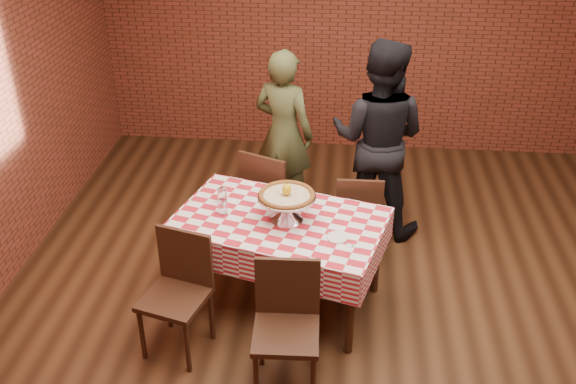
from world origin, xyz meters
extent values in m
plane|color=black|center=(0.00, 0.00, 0.00)|extent=(6.00, 6.00, 0.00)
plane|color=brown|center=(0.00, 3.00, 1.45)|extent=(5.50, 0.00, 5.50)
cube|color=#392014|center=(-0.50, 0.09, 0.38)|extent=(1.70, 1.28, 0.75)
cylinder|color=beige|center=(-0.44, 0.09, 0.96)|extent=(0.58, 0.58, 0.03)
ellipsoid|color=gold|center=(-0.44, 0.09, 1.01)|extent=(0.10, 0.10, 0.09)
cylinder|color=white|center=(-0.93, 0.12, 0.81)|extent=(0.09, 0.09, 0.11)
cylinder|color=white|center=(-0.96, 0.30, 0.81)|extent=(0.09, 0.09, 0.11)
cylinder|color=white|center=(-0.06, -0.13, 0.76)|extent=(0.19, 0.19, 0.01)
cube|color=white|center=(0.07, -0.22, 0.76)|extent=(0.06, 0.05, 0.00)
cube|color=white|center=(0.03, -0.21, 0.76)|extent=(0.06, 0.06, 0.00)
cube|color=silver|center=(-0.33, 0.34, 0.82)|extent=(0.11, 0.10, 0.12)
imported|color=#474C29|center=(-0.61, 1.51, 0.80)|extent=(0.68, 0.57, 1.60)
imported|color=black|center=(0.25, 1.27, 0.90)|extent=(1.02, 0.89, 1.79)
camera|label=1|loc=(-0.05, -3.94, 3.31)|focal=40.24mm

